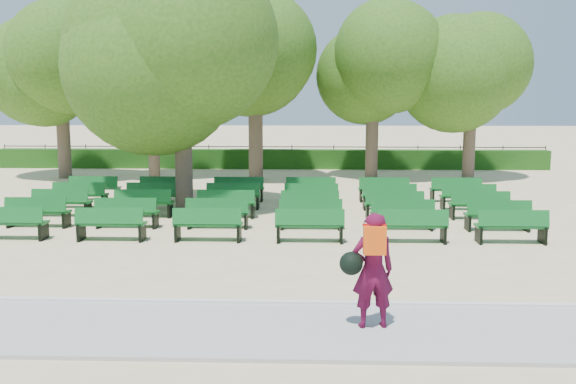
# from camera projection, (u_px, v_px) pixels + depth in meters

# --- Properties ---
(ground) EXTENTS (120.00, 120.00, 0.00)m
(ground) POSITION_uv_depth(u_px,v_px,m) (237.00, 228.00, 16.62)
(ground) COLOR #D3BC8C
(paving) EXTENTS (30.00, 2.20, 0.06)m
(paving) POSITION_uv_depth(u_px,v_px,m) (178.00, 329.00, 9.30)
(paving) COLOR #A6A6A1
(paving) RESTS_ON ground
(curb) EXTENTS (30.00, 0.12, 0.10)m
(curb) POSITION_uv_depth(u_px,v_px,m) (192.00, 303.00, 10.43)
(curb) COLOR silver
(curb) RESTS_ON ground
(hedge) EXTENTS (26.00, 0.70, 0.90)m
(hedge) POSITION_uv_depth(u_px,v_px,m) (271.00, 159.00, 30.39)
(hedge) COLOR #1D4C13
(hedge) RESTS_ON ground
(fence) EXTENTS (26.00, 0.10, 1.02)m
(fence) POSITION_uv_depth(u_px,v_px,m) (271.00, 167.00, 30.85)
(fence) COLOR black
(fence) RESTS_ON ground
(tree_line) EXTENTS (21.80, 6.80, 7.04)m
(tree_line) POSITION_uv_depth(u_px,v_px,m) (265.00, 179.00, 26.50)
(tree_line) COLOR #37611A
(tree_line) RESTS_ON ground
(bench_array) EXTENTS (1.63, 0.59, 1.01)m
(bench_array) POSITION_uv_depth(u_px,v_px,m) (268.00, 215.00, 18.00)
(bench_array) COLOR #105E21
(bench_array) RESTS_ON ground
(tree_among) EXTENTS (5.07, 5.07, 7.03)m
(tree_among) POSITION_uv_depth(u_px,v_px,m) (181.00, 49.00, 18.47)
(tree_among) COLOR brown
(tree_among) RESTS_ON ground
(person) EXTENTS (0.82, 0.51, 1.69)m
(person) POSITION_uv_depth(u_px,v_px,m) (371.00, 269.00, 9.18)
(person) COLOR #4A0A26
(person) RESTS_ON ground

